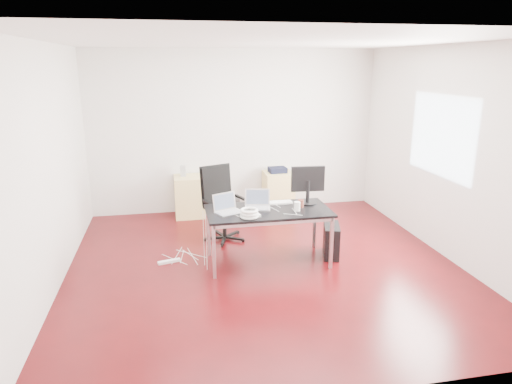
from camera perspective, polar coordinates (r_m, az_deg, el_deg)
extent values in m
plane|color=#3C0609|center=(6.06, 1.00, -9.17)|extent=(5.00, 5.00, 0.00)
plane|color=silver|center=(5.49, 1.15, 18.34)|extent=(5.00, 5.00, 0.00)
plane|color=silver|center=(8.04, -2.67, 7.52)|extent=(5.00, 0.00, 5.00)
plane|color=silver|center=(3.30, 10.18, -5.01)|extent=(5.00, 0.00, 5.00)
plane|color=silver|center=(5.66, -24.57, 2.55)|extent=(0.00, 5.00, 5.00)
plane|color=silver|center=(6.59, 22.91, 4.45)|extent=(0.00, 5.00, 5.00)
plane|color=white|center=(6.72, 22.05, 6.47)|extent=(0.00, 1.50, 1.50)
cube|color=black|center=(5.91, 1.55, -2.37)|extent=(1.60, 0.80, 0.03)
cube|color=silver|center=(5.60, -5.27, -7.47)|extent=(0.04, 0.04, 0.70)
cube|color=silver|center=(6.25, -5.93, -4.96)|extent=(0.04, 0.04, 0.70)
cube|color=silver|center=(5.92, 9.41, -6.30)|extent=(0.04, 0.04, 0.70)
cube|color=silver|center=(6.54, 7.30, -4.06)|extent=(0.04, 0.04, 0.70)
cylinder|color=black|center=(6.83, -3.95, -4.11)|extent=(0.06, 0.06, 0.47)
cube|color=black|center=(6.74, -3.99, -1.99)|extent=(0.62, 0.60, 0.06)
cube|color=black|center=(6.84, -4.93, 0.92)|extent=(0.46, 0.26, 0.55)
cube|color=tan|center=(7.92, -8.31, -0.54)|extent=(0.50, 0.50, 0.70)
cube|color=tan|center=(8.13, 2.80, 0.05)|extent=(0.50, 0.50, 0.70)
cube|color=black|center=(6.35, 9.39, -6.00)|extent=(0.32, 0.49, 0.44)
cylinder|color=black|center=(8.03, -2.86, -1.72)|extent=(0.30, 0.30, 0.28)
cube|color=white|center=(6.24, -10.79, -8.52)|extent=(0.31, 0.13, 0.04)
cube|color=silver|center=(5.78, -3.33, -2.57)|extent=(0.40, 0.35, 0.01)
cube|color=silver|center=(5.84, -3.96, -1.19)|extent=(0.32, 0.18, 0.22)
cube|color=#475166|center=(5.83, -3.96, -1.21)|extent=(0.28, 0.16, 0.18)
cube|color=silver|center=(5.93, 0.18, -2.05)|extent=(0.37, 0.29, 0.01)
cube|color=silver|center=(6.01, 0.20, -0.65)|extent=(0.33, 0.11, 0.22)
cube|color=#475166|center=(6.00, 0.21, -0.66)|extent=(0.29, 0.10, 0.18)
cylinder|color=black|center=(6.20, 6.45, -1.34)|extent=(0.26, 0.26, 0.02)
cylinder|color=black|center=(6.15, 6.49, 0.08)|extent=(0.05, 0.05, 0.30)
cube|color=black|center=(6.12, 6.50, 1.65)|extent=(0.45, 0.08, 0.34)
cube|color=#475166|center=(6.15, 6.42, 1.71)|extent=(0.40, 0.03, 0.29)
cube|color=white|center=(6.17, 2.50, -1.33)|extent=(0.44, 0.14, 0.02)
cylinder|color=white|center=(5.86, 5.16, -1.80)|extent=(0.10, 0.10, 0.12)
cylinder|color=#602A20|center=(6.02, 5.64, -1.44)|extent=(0.10, 0.10, 0.10)
torus|color=white|center=(5.61, -0.85, -3.01)|extent=(0.24, 0.24, 0.04)
torus|color=white|center=(5.60, -0.85, -2.66)|extent=(0.23, 0.23, 0.04)
torus|color=white|center=(5.59, -0.85, -2.31)|extent=(0.22, 0.22, 0.04)
cube|color=white|center=(5.64, 0.19, -2.96)|extent=(0.08, 0.08, 0.03)
cube|color=#9E9E9E|center=(7.85, -9.09, 2.61)|extent=(0.10, 0.09, 0.18)
cube|color=black|center=(8.04, 2.71, 2.78)|extent=(0.32, 0.26, 0.09)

